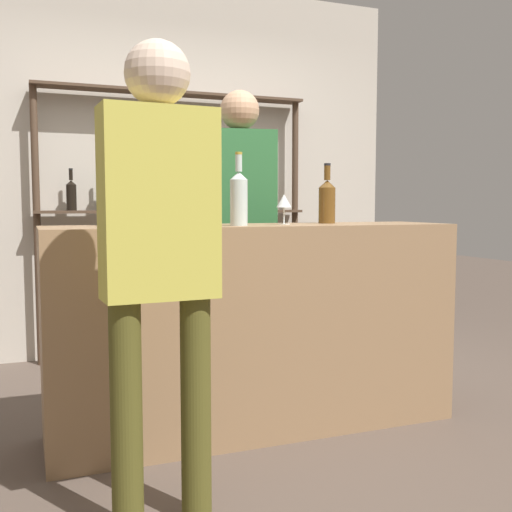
{
  "coord_description": "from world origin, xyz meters",
  "views": [
    {
      "loc": [
        -1.06,
        -2.75,
        1.13
      ],
      "look_at": [
        0.0,
        0.0,
        0.87
      ],
      "focal_mm": 42.0,
      "sensor_mm": 36.0,
      "label": 1
    }
  ],
  "objects_px": {
    "counter_bottle_0": "(126,197)",
    "customer_left": "(160,242)",
    "counter_bottle_2": "(239,197)",
    "server_behind_counter": "(240,212)",
    "ice_bucket": "(175,204)",
    "wine_glass": "(284,202)",
    "counter_bottle_1": "(327,200)"
  },
  "relations": [
    {
      "from": "counter_bottle_0",
      "to": "customer_left",
      "type": "xyz_separation_m",
      "value": [
        -0.01,
        -0.76,
        -0.16
      ]
    },
    {
      "from": "counter_bottle_2",
      "to": "server_behind_counter",
      "type": "distance_m",
      "value": 0.84
    },
    {
      "from": "counter_bottle_2",
      "to": "ice_bucket",
      "type": "distance_m",
      "value": 0.3
    },
    {
      "from": "wine_glass",
      "to": "counter_bottle_0",
      "type": "bearing_deg",
      "value": -179.33
    },
    {
      "from": "wine_glass",
      "to": "ice_bucket",
      "type": "xyz_separation_m",
      "value": [
        -0.55,
        0.03,
        -0.01
      ]
    },
    {
      "from": "wine_glass",
      "to": "customer_left",
      "type": "distance_m",
      "value": 1.11
    },
    {
      "from": "counter_bottle_0",
      "to": "ice_bucket",
      "type": "distance_m",
      "value": 0.25
    },
    {
      "from": "counter_bottle_2",
      "to": "wine_glass",
      "type": "relative_size",
      "value": 2.28
    },
    {
      "from": "ice_bucket",
      "to": "counter_bottle_1",
      "type": "bearing_deg",
      "value": 2.57
    },
    {
      "from": "counter_bottle_1",
      "to": "ice_bucket",
      "type": "relative_size",
      "value": 1.47
    },
    {
      "from": "counter_bottle_0",
      "to": "server_behind_counter",
      "type": "xyz_separation_m",
      "value": [
        0.8,
        0.71,
        -0.08
      ]
    },
    {
      "from": "customer_left",
      "to": "counter_bottle_1",
      "type": "bearing_deg",
      "value": -55.38
    },
    {
      "from": "counter_bottle_0",
      "to": "counter_bottle_2",
      "type": "height_order",
      "value": "counter_bottle_0"
    },
    {
      "from": "server_behind_counter",
      "to": "customer_left",
      "type": "height_order",
      "value": "server_behind_counter"
    },
    {
      "from": "counter_bottle_1",
      "to": "server_behind_counter",
      "type": "height_order",
      "value": "server_behind_counter"
    },
    {
      "from": "counter_bottle_0",
      "to": "wine_glass",
      "type": "xyz_separation_m",
      "value": [
        0.79,
        0.01,
        -0.02
      ]
    },
    {
      "from": "counter_bottle_1",
      "to": "wine_glass",
      "type": "height_order",
      "value": "counter_bottle_1"
    },
    {
      "from": "customer_left",
      "to": "ice_bucket",
      "type": "bearing_deg",
      "value": -20.41
    },
    {
      "from": "ice_bucket",
      "to": "customer_left",
      "type": "bearing_deg",
      "value": -107.24
    },
    {
      "from": "counter_bottle_0",
      "to": "wine_glass",
      "type": "distance_m",
      "value": 0.79
    },
    {
      "from": "counter_bottle_0",
      "to": "server_behind_counter",
      "type": "relative_size",
      "value": 0.19
    },
    {
      "from": "customer_left",
      "to": "wine_glass",
      "type": "bearing_deg",
      "value": -49.34
    },
    {
      "from": "counter_bottle_1",
      "to": "ice_bucket",
      "type": "distance_m",
      "value": 0.83
    },
    {
      "from": "counter_bottle_0",
      "to": "ice_bucket",
      "type": "relative_size",
      "value": 1.62
    },
    {
      "from": "server_behind_counter",
      "to": "customer_left",
      "type": "xyz_separation_m",
      "value": [
        -0.81,
        -1.46,
        -0.08
      ]
    },
    {
      "from": "counter_bottle_2",
      "to": "ice_bucket",
      "type": "xyz_separation_m",
      "value": [
        -0.27,
        0.13,
        -0.03
      ]
    },
    {
      "from": "counter_bottle_1",
      "to": "customer_left",
      "type": "height_order",
      "value": "customer_left"
    },
    {
      "from": "counter_bottle_2",
      "to": "customer_left",
      "type": "bearing_deg",
      "value": -127.86
    },
    {
      "from": "ice_bucket",
      "to": "server_behind_counter",
      "type": "bearing_deg",
      "value": 49.77
    },
    {
      "from": "server_behind_counter",
      "to": "counter_bottle_1",
      "type": "bearing_deg",
      "value": 31.68
    },
    {
      "from": "counter_bottle_1",
      "to": "counter_bottle_2",
      "type": "height_order",
      "value": "counter_bottle_2"
    },
    {
      "from": "counter_bottle_0",
      "to": "counter_bottle_2",
      "type": "relative_size",
      "value": 1.01
    }
  ]
}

